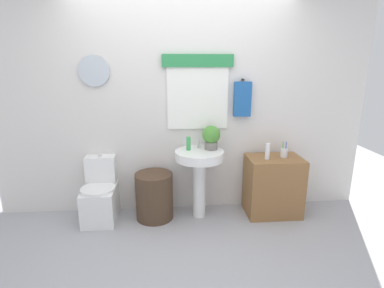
% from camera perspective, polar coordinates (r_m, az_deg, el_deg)
% --- Properties ---
extents(ground_plane, '(8.00, 8.00, 0.00)m').
position_cam_1_polar(ground_plane, '(2.97, -0.30, -21.36)').
color(ground_plane, '#A3A3A8').
extents(back_wall, '(4.40, 0.18, 2.60)m').
position_cam_1_polar(back_wall, '(3.56, -1.72, 7.70)').
color(back_wall, silver).
rests_on(back_wall, ground_plane).
extents(toilet, '(0.38, 0.51, 0.74)m').
position_cam_1_polar(toilet, '(3.67, -16.94, -9.39)').
color(toilet, white).
rests_on(toilet, ground_plane).
extents(laundry_hamper, '(0.43, 0.43, 0.55)m').
position_cam_1_polar(laundry_hamper, '(3.56, -7.16, -9.74)').
color(laundry_hamper, '#4C3828').
rests_on(laundry_hamper, ground_plane).
extents(pedestal_sink, '(0.55, 0.55, 0.80)m').
position_cam_1_polar(pedestal_sink, '(3.45, 1.40, -4.32)').
color(pedestal_sink, white).
rests_on(pedestal_sink, ground_plane).
extents(faucet, '(0.03, 0.03, 0.10)m').
position_cam_1_polar(faucet, '(3.49, 1.22, 0.01)').
color(faucet, silver).
rests_on(faucet, pedestal_sink).
extents(wooden_cabinet, '(0.63, 0.44, 0.70)m').
position_cam_1_polar(wooden_cabinet, '(3.74, 15.10, -7.66)').
color(wooden_cabinet, olive).
rests_on(wooden_cabinet, ground_plane).
extents(soap_bottle, '(0.05, 0.05, 0.15)m').
position_cam_1_polar(soap_bottle, '(3.40, -0.67, 0.10)').
color(soap_bottle, green).
rests_on(soap_bottle, pedestal_sink).
extents(potted_plant, '(0.21, 0.21, 0.28)m').
position_cam_1_polar(potted_plant, '(3.42, 3.66, 1.40)').
color(potted_plant, slate).
rests_on(potted_plant, pedestal_sink).
extents(lotion_bottle, '(0.05, 0.05, 0.18)m').
position_cam_1_polar(lotion_bottle, '(3.52, 14.12, -1.34)').
color(lotion_bottle, white).
rests_on(lotion_bottle, wooden_cabinet).
extents(toothbrush_cup, '(0.08, 0.08, 0.19)m').
position_cam_1_polar(toothbrush_cup, '(3.66, 17.05, -1.58)').
color(toothbrush_cup, silver).
rests_on(toothbrush_cup, wooden_cabinet).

